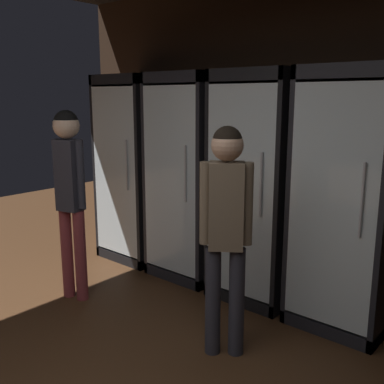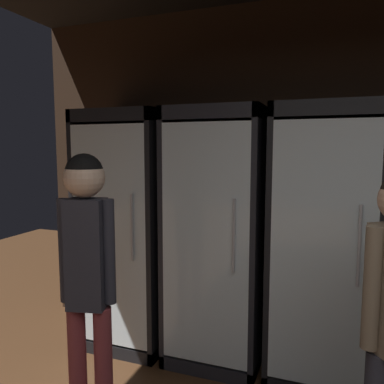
# 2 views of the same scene
# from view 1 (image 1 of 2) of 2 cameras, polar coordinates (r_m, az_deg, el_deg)

# --- Properties ---
(wall_back) EXTENTS (6.00, 0.06, 2.80)m
(wall_back) POSITION_cam_1_polar(r_m,az_deg,el_deg) (3.92, 17.50, 6.67)
(wall_back) COLOR black
(wall_back) RESTS_ON ground
(cooler_far_left) EXTENTS (0.71, 0.69, 1.95)m
(cooler_far_left) POSITION_cam_1_polar(r_m,az_deg,el_deg) (4.86, -6.50, 2.78)
(cooler_far_left) COLOR black
(cooler_far_left) RESTS_ON ground
(cooler_left) EXTENTS (0.71, 0.69, 1.95)m
(cooler_left) POSITION_cam_1_polar(r_m,az_deg,el_deg) (4.34, 0.47, 1.75)
(cooler_left) COLOR black
(cooler_left) RESTS_ON ground
(cooler_center) EXTENTS (0.71, 0.69, 1.95)m
(cooler_center) POSITION_cam_1_polar(r_m,az_deg,el_deg) (3.90, 9.15, 0.29)
(cooler_center) COLOR black
(cooler_center) RESTS_ON ground
(cooler_right) EXTENTS (0.71, 0.69, 1.95)m
(cooler_right) POSITION_cam_1_polar(r_m,az_deg,el_deg) (3.56, 19.72, -1.22)
(cooler_right) COLOR black
(cooler_right) RESTS_ON ground
(shopper_near) EXTENTS (0.30, 0.22, 1.63)m
(shopper_near) POSITION_cam_1_polar(r_m,az_deg,el_deg) (3.86, -15.37, 1.16)
(shopper_near) COLOR brown
(shopper_near) RESTS_ON ground
(shopper_far) EXTENTS (0.29, 0.26, 1.56)m
(shopper_far) POSITION_cam_1_polar(r_m,az_deg,el_deg) (2.90, 4.37, -3.46)
(shopper_far) COLOR #2D2D38
(shopper_far) RESTS_ON ground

